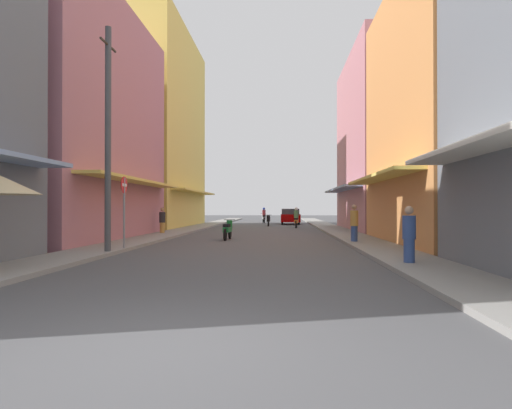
# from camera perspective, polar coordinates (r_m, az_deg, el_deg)

# --- Properties ---
(ground_plane) EXTENTS (120.16, 120.16, 0.00)m
(ground_plane) POSITION_cam_1_polar(r_m,az_deg,el_deg) (28.08, 0.58, -3.58)
(ground_plane) COLOR #4C4C4F
(sidewalk_left) EXTENTS (1.87, 62.62, 0.12)m
(sidewalk_left) POSITION_cam_1_polar(r_m,az_deg,el_deg) (28.75, -9.41, -3.39)
(sidewalk_left) COLOR gray
(sidewalk_left) RESTS_ON ground
(sidewalk_right) EXTENTS (1.87, 62.62, 0.12)m
(sidewalk_right) POSITION_cam_1_polar(r_m,az_deg,el_deg) (28.27, 10.73, -3.43)
(sidewalk_right) COLOR gray
(sidewalk_right) RESTS_ON ground
(building_left_mid) EXTENTS (7.05, 12.42, 11.26)m
(building_left_mid) POSITION_cam_1_polar(r_m,az_deg,el_deg) (22.91, -23.72, 9.87)
(building_left_mid) COLOR #B7727F
(building_left_mid) RESTS_ON ground
(building_left_far) EXTENTS (7.05, 13.52, 15.45)m
(building_left_far) POSITION_cam_1_polar(r_m,az_deg,el_deg) (35.80, -13.55, 9.51)
(building_left_far) COLOR #EFD159
(building_left_far) RESTS_ON ground
(building_right_mid) EXTENTS (7.05, 10.14, 10.87)m
(building_right_mid) POSITION_cam_1_polar(r_m,az_deg,el_deg) (20.05, 25.88, 10.79)
(building_right_mid) COLOR #D88C4C
(building_right_mid) RESTS_ON ground
(building_right_far) EXTENTS (7.05, 11.79, 11.81)m
(building_right_far) POSITION_cam_1_polar(r_m,az_deg,el_deg) (30.72, 17.72, 7.74)
(building_right_far) COLOR #B7727F
(building_right_far) RESTS_ON ground
(motorbike_green) EXTENTS (0.55, 1.81, 0.96)m
(motorbike_green) POSITION_cam_1_polar(r_m,az_deg,el_deg) (20.77, -3.76, -3.30)
(motorbike_green) COLOR black
(motorbike_green) RESTS_ON ground
(motorbike_silver) EXTENTS (0.56, 1.80, 1.58)m
(motorbike_silver) POSITION_cam_1_polar(r_m,az_deg,el_deg) (44.01, 1.04, -1.53)
(motorbike_silver) COLOR black
(motorbike_silver) RESTS_ON ground
(motorbike_orange) EXTENTS (0.55, 1.81, 1.58)m
(motorbike_orange) POSITION_cam_1_polar(r_m,az_deg,el_deg) (33.08, 5.37, -1.89)
(motorbike_orange) COLOR black
(motorbike_orange) RESTS_ON ground
(motorbike_black) EXTENTS (0.55, 1.81, 0.96)m
(motorbike_black) POSITION_cam_1_polar(r_m,az_deg,el_deg) (35.92, 1.66, -2.09)
(motorbike_black) COLOR black
(motorbike_black) RESTS_ON ground
(parked_car) EXTENTS (1.77, 4.11, 1.45)m
(parked_car) POSITION_cam_1_polar(r_m,az_deg,el_deg) (40.29, 4.57, -1.58)
(parked_car) COLOR #8C0000
(parked_car) RESTS_ON ground
(pedestrian_far) EXTENTS (0.34, 0.34, 1.59)m
(pedestrian_far) POSITION_cam_1_polar(r_m,az_deg,el_deg) (11.87, 19.66, -4.04)
(pedestrian_far) COLOR #334C8C
(pedestrian_far) RESTS_ON ground
(pedestrian_crossing) EXTENTS (0.34, 0.34, 1.55)m
(pedestrian_crossing) POSITION_cam_1_polar(r_m,az_deg,el_deg) (24.95, -12.34, -2.20)
(pedestrian_crossing) COLOR #BF8C3F
(pedestrian_crossing) RESTS_ON ground
(pedestrian_foreground) EXTENTS (0.34, 0.34, 1.68)m
(pedestrian_foreground) POSITION_cam_1_polar(r_m,az_deg,el_deg) (18.67, 12.90, -2.58)
(pedestrian_foreground) COLOR #334C8C
(pedestrian_foreground) RESTS_ON ground
(utility_pole) EXTENTS (0.20, 1.20, 7.48)m
(utility_pole) POSITION_cam_1_polar(r_m,az_deg,el_deg) (15.02, -19.05, 8.31)
(utility_pole) COLOR #4C4C4F
(utility_pole) RESTS_ON ground
(street_sign_no_entry) EXTENTS (0.07, 0.60, 2.65)m
(street_sign_no_entry) POSITION_cam_1_polar(r_m,az_deg,el_deg) (15.92, -17.10, 0.22)
(street_sign_no_entry) COLOR gray
(street_sign_no_entry) RESTS_ON ground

